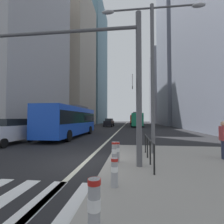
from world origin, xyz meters
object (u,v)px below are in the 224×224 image
Objects in this scene: car_receding_near at (134,122)px; bollard_back at (117,151)px; city_bus_red_receding at (137,119)px; city_bus_blue_oncoming at (71,120)px; bollard_right at (114,153)px; sedan_white_oncoming at (8,131)px; bollard_front at (94,209)px; car_receding_far at (137,122)px; pedestrian_waiting at (224,138)px; city_bus_red_distant at (134,119)px; bollard_left at (115,171)px; car_oncoming_mid at (109,123)px; street_lamp_post at (152,56)px; traffic_signal_gantry at (81,65)px.

car_receding_near is 5.33× the size of bollard_back.
city_bus_blue_oncoming is at bearing -108.17° from city_bus_red_receding.
bollard_back is (0.07, 0.57, -0.04)m from bollard_right.
bollard_front is at bearing -46.21° from sedan_white_oncoming.
car_receding_far is 5.53× the size of bollard_back.
city_bus_red_distant is at bearing 93.45° from pedestrian_waiting.
pedestrian_waiting reaches higher than bollard_left.
city_bus_red_distant is 55.39m from bollard_right.
pedestrian_waiting is at bearing 50.27° from bollard_front.
bollard_back is at bearing -167.06° from pedestrian_waiting.
car_oncoming_mid is at bearing 81.57° from sedan_white_oncoming.
street_lamp_post is at bearing 75.69° from bollard_front.
sedan_white_oncoming is 11.42m from bollard_left.
bollard_back is (8.77, -4.71, -0.37)m from sedan_white_oncoming.
city_bus_red_receding is 33.65m from bollard_back.
car_receding_far is (0.71, 0.17, 0.00)m from car_receding_near.
city_bus_blue_oncoming reaches higher than pedestrian_waiting.
car_oncoming_mid is 36.76m from bollard_front.
car_receding_far reaches higher than bollard_right.
pedestrian_waiting is (4.68, 1.08, 0.47)m from bollard_back.
bollard_left is 2.44m from bollard_back.
bollard_left is at bearing 87.73° from bollard_front.
city_bus_red_distant is 2.55× the size of car_oncoming_mid.
city_bus_blue_oncoming reaches higher than car_oncoming_mid.
bollard_left is 0.44× the size of pedestrian_waiting.
street_lamp_post is at bearing -46.72° from city_bus_blue_oncoming.
city_bus_red_receding is 6.91× the size of pedestrian_waiting.
car_receding_far is at bearing 89.44° from street_lamp_post.
street_lamp_post is at bearing -90.25° from city_bus_red_receding.
street_lamp_post is (0.31, -40.75, 4.29)m from car_receding_near.
car_receding_far is 45.42m from bollard_left.
bollard_left is at bearing -109.54° from street_lamp_post.
city_bus_red_receding is at bearing 94.98° from pedestrian_waiting.
city_bus_blue_oncoming and city_bus_red_receding have the same top height.
city_bus_blue_oncoming is 2.43× the size of car_receding_near.
pedestrian_waiting is (2.97, -0.95, -4.19)m from street_lamp_post.
pedestrian_waiting is at bearing -73.04° from car_oncoming_mid.
traffic_signal_gantry reaches higher than car_receding_near.
bollard_front is at bearing -104.31° from street_lamp_post.
sedan_white_oncoming is at bearing -98.43° from car_oncoming_mid.
bollard_back is 4.83m from pedestrian_waiting.
car_receding_near is 43.45m from traffic_signal_gantry.
car_receding_far is at bearing 13.21° from car_receding_near.
city_bus_red_receding is 34.22m from bollard_right.
pedestrian_waiting is at bearing 14.16° from traffic_signal_gantry.
car_receding_near is 0.65× the size of traffic_signal_gantry.
car_receding_near is (6.14, 10.83, -0.00)m from car_oncoming_mid.
city_bus_red_distant is at bearing 78.47° from sedan_white_oncoming.
bollard_front is 1.03× the size of bollard_right.
bollard_back is at bearing -28.24° from sedan_white_oncoming.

